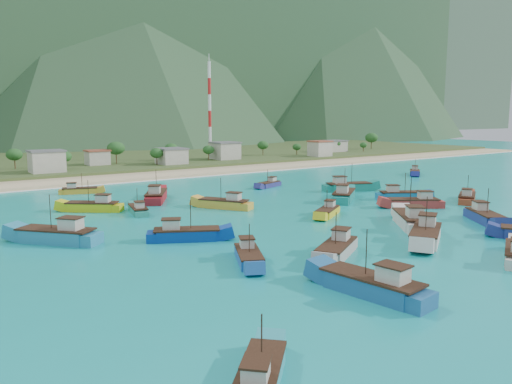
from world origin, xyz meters
TOP-DOWN VIEW (x-y plane):
  - ground at (0.00, 0.00)m, footprint 600.00×600.00m
  - beach at (0.00, 79.00)m, footprint 400.00×18.00m
  - land at (0.00, 140.00)m, footprint 400.00×110.00m
  - surf_line at (0.00, 69.50)m, footprint 400.00×2.50m
  - village at (3.02, 101.49)m, footprint 214.10×27.58m
  - vegetation at (-0.86, 103.91)m, footprint 273.21×25.42m
  - radio_tower at (38.50, 108.00)m, footprint 1.20×1.20m
  - boat_0 at (-17.60, 36.11)m, footprint 9.66×12.64m
  - boat_1 at (27.82, 21.91)m, footprint 12.90×7.97m
  - boat_2 at (-16.06, -18.57)m, footprint 11.19×8.38m
  - boat_3 at (16.03, 39.15)m, footprint 9.01×5.43m
  - boat_4 at (22.46, -2.12)m, footprint 11.17×9.20m
  - boat_5 at (1.93, 2.08)m, footprint 9.23×7.11m
  - boat_8 at (-27.50, -14.12)m, footprint 6.87×9.77m
  - boat_11 at (-32.70, 32.34)m, footprint 10.78×9.53m
  - boat_13 at (-9.87, 19.82)m, footprint 8.76×11.28m
  - boat_14 at (-23.72, -31.61)m, footprint 5.31×12.88m
  - boat_15 at (16.77, 12.45)m, footprint 12.38×10.67m
  - boat_16 at (-0.12, -21.07)m, footprint 12.74×9.76m
  - boat_17 at (-28.30, 56.96)m, footprint 9.46×5.45m
  - boat_18 at (-44.91, 10.66)m, footprint 11.27×12.27m
  - boat_20 at (37.39, -4.60)m, footprint 10.67×7.78m
  - boat_22 at (-28.81, 0.86)m, footprint 11.37×8.16m
  - boat_25 at (20.74, -18.27)m, footprint 9.26×10.87m
  - boat_26 at (70.16, 33.65)m, footprint 9.23×8.05m
  - boat_28 at (-26.38, 24.98)m, footprint 4.53×9.16m
  - boat_29 at (28.48, 6.05)m, footprint 10.85×8.56m
  - boat_32 at (-43.87, -39.11)m, footprint 8.44×8.37m
  - boat_33 at (6.86, -13.04)m, footprint 11.23×12.47m

SIDE VIEW (x-z plane):
  - ground at x=0.00m, z-range 0.00..0.00m
  - beach at x=0.00m, z-range -0.60..0.60m
  - land at x=0.00m, z-range -1.20..1.20m
  - surf_line at x=0.00m, z-range -0.04..0.04m
  - boat_3 at x=16.03m, z-range -2.02..3.10m
  - boat_28 at x=-26.38m, z-range -2.05..3.15m
  - boat_17 at x=-28.30m, z-range -2.10..3.26m
  - boat_5 at x=1.93m, z-range -2.12..3.30m
  - boat_32 at x=-43.87m, z-range -2.12..3.30m
  - boat_26 at x=70.16m, z-range -2.18..3.44m
  - boat_8 at x=-27.50m, z-range -2.19..3.45m
  - boat_20 at x=37.39m, z-range -2.36..3.83m
  - boat_29 at x=28.48m, z-range -2.43..3.97m
  - boat_2 at x=-16.06m, z-range -2.47..4.06m
  - boat_25 at x=20.74m, z-range -2.48..4.08m
  - boat_22 at x=-28.81m, z-range -2.49..4.09m
  - boat_11 at x=-32.70m, z-range -2.49..4.10m
  - boat_13 at x=-9.87m, z-range -2.50..4.13m
  - boat_4 at x=22.46m, z-range -2.52..4.16m
  - boat_1 at x=27.82m, z-range -2.73..4.61m
  - boat_14 at x=-23.72m, z-range -2.74..4.64m
  - boat_0 at x=-17.60m, z-range -2.75..4.66m
  - boat_16 at x=-0.12m, z-range -2.77..4.70m
  - boat_15 at x=16.77m, z-range -2.78..4.72m
  - boat_18 at x=-44.91m, z-range -2.82..4.80m
  - boat_33 at x=6.86m, z-range -2.84..4.84m
  - village at x=3.02m, z-range 1.09..8.19m
  - vegetation at x=-0.86m, z-range 0.74..9.29m
  - radio_tower at x=38.50m, z-range 1.60..39.61m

